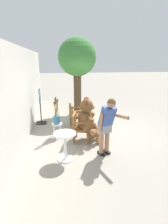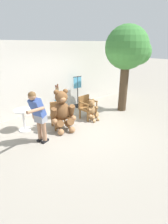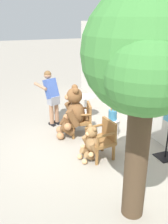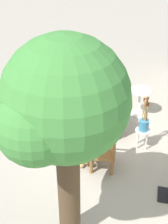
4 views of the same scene
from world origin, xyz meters
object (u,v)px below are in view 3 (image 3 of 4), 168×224
wooden_chair_right (103,138)px  white_stool (112,123)px  teddy_bear_small (91,143)px  patio_tree (145,60)px  brush_bucket (113,112)px  teddy_bear_large (73,112)px  person_visitor (51,94)px  round_side_table (86,104)px  wooden_chair_left (83,119)px

wooden_chair_right → white_stool: 1.11m
teddy_bear_small → patio_tree: patio_tree is taller
white_stool → brush_bucket: (0.00, 0.00, 0.31)m
teddy_bear_large → person_visitor: 1.05m
patio_tree → teddy_bear_large: bearing=178.7°
white_stool → patio_tree: size_ratio=0.14×
wooden_chair_right → white_stool: wooden_chair_right is taller
round_side_table → patio_tree: (4.07, -0.82, 2.01)m
white_stool → teddy_bear_small: bearing=-48.2°
wooden_chair_left → round_side_table: 1.17m
wooden_chair_right → round_side_table: 2.32m
wooden_chair_right → teddy_bear_small: size_ratio=1.06×
wooden_chair_left → patio_tree: 3.64m
teddy_bear_large → round_side_table: 1.28m
wooden_chair_right → person_visitor: (-2.22, -0.57, 0.46)m
wooden_chair_right → white_stool: bearing=141.2°
person_visitor → round_side_table: person_visitor is taller
white_stool → patio_tree: (2.67, -1.02, 2.10)m
teddy_bear_large → white_stool: teddy_bear_large is taller
teddy_bear_small → patio_tree: (1.79, -0.04, 2.06)m
teddy_bear_small → round_side_table: bearing=161.1°
brush_bucket → patio_tree: patio_tree is taller
white_stool → patio_tree: bearing=-20.9°
white_stool → round_side_table: 1.42m
wooden_chair_left → teddy_bear_small: 1.26m
patio_tree → round_side_table: bearing=168.6°
wooden_chair_right → round_side_table: wooden_chair_right is taller
patio_tree → white_stool: bearing=159.1°
teddy_bear_large → white_stool: 1.07m
wooden_chair_right → patio_tree: 2.71m
round_side_table → patio_tree: patio_tree is taller
wooden_chair_left → white_stool: wooden_chair_left is taller
teddy_bear_large → patio_tree: patio_tree is taller
wooden_chair_right → brush_bucket: bearing=141.1°
brush_bucket → person_visitor: bearing=-137.2°
teddy_bear_large → round_side_table: size_ratio=1.89×
teddy_bear_large → patio_tree: bearing=-1.3°
wooden_chair_left → teddy_bear_small: size_ratio=1.06×
teddy_bear_large → round_side_table: teddy_bear_large is taller
teddy_bear_large → brush_bucket: bearing=67.6°
wooden_chair_left → patio_tree: (3.02, -0.32, 2.00)m
wooden_chair_right → patio_tree: bearing=-10.2°
person_visitor → round_side_table: 1.17m
wooden_chair_left → round_side_table: bearing=154.6°
wooden_chair_right → teddy_bear_large: teddy_bear_large is taller
wooden_chair_left → round_side_table: (-1.05, 0.50, -0.01)m
wooden_chair_left → teddy_bear_large: teddy_bear_large is taller
teddy_bear_small → white_stool: teddy_bear_small is taller
wooden_chair_right → round_side_table: (-2.27, 0.50, -0.01)m
white_stool → teddy_bear_large: bearing=-112.3°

